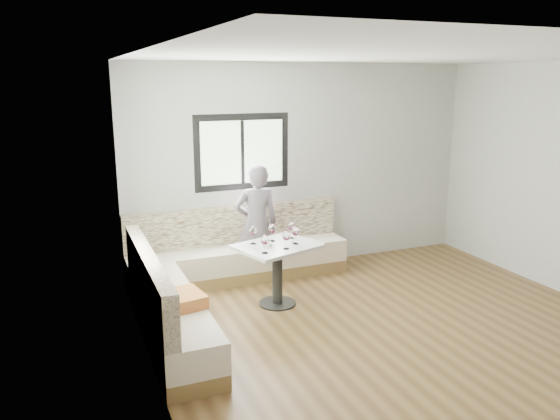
# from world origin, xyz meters

# --- Properties ---
(room) EXTENTS (5.01, 5.01, 2.81)m
(room) POSITION_xyz_m (-0.08, 0.08, 1.41)
(room) COLOR brown
(room) RESTS_ON ground
(banquette) EXTENTS (2.90, 2.80, 0.95)m
(banquette) POSITION_xyz_m (-1.59, 1.63, 0.33)
(banquette) COLOR brown
(banquette) RESTS_ON ground
(table) EXTENTS (1.05, 0.92, 0.73)m
(table) POSITION_xyz_m (-0.90, 1.28, 0.55)
(table) COLOR black
(table) RESTS_ON ground
(person) EXTENTS (0.60, 0.43, 1.54)m
(person) POSITION_xyz_m (-0.86, 2.09, 0.77)
(person) COLOR #5B515A
(person) RESTS_ON ground
(olive_ramekin) EXTENTS (0.11, 0.11, 0.05)m
(olive_ramekin) POSITION_xyz_m (-1.03, 1.26, 0.75)
(olive_ramekin) COLOR white
(olive_ramekin) RESTS_ON table
(wine_glass_a) EXTENTS (0.09, 0.09, 0.21)m
(wine_glass_a) POSITION_xyz_m (-1.14, 1.04, 0.88)
(wine_glass_a) COLOR white
(wine_glass_a) RESTS_ON table
(wine_glass_b) EXTENTS (0.09, 0.09, 0.21)m
(wine_glass_b) POSITION_xyz_m (-0.86, 1.09, 0.88)
(wine_glass_b) COLOR white
(wine_glass_b) RESTS_ON table
(wine_glass_c) EXTENTS (0.09, 0.09, 0.21)m
(wine_glass_c) POSITION_xyz_m (-0.69, 1.23, 0.88)
(wine_glass_c) COLOR white
(wine_glass_c) RESTS_ON table
(wine_glass_d) EXTENTS (0.09, 0.09, 0.21)m
(wine_glass_d) POSITION_xyz_m (-0.90, 1.42, 0.88)
(wine_glass_d) COLOR white
(wine_glass_d) RESTS_ON table
(wine_glass_e) EXTENTS (0.09, 0.09, 0.21)m
(wine_glass_e) POSITION_xyz_m (-0.65, 1.46, 0.88)
(wine_glass_e) COLOR white
(wine_glass_e) RESTS_ON table
(wine_glass_f) EXTENTS (0.09, 0.09, 0.21)m
(wine_glass_f) POSITION_xyz_m (-1.14, 1.41, 0.88)
(wine_glass_f) COLOR white
(wine_glass_f) RESTS_ON table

